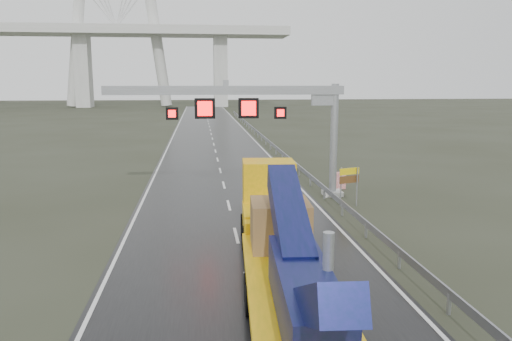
{
  "coord_description": "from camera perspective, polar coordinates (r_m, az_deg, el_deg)",
  "views": [
    {
      "loc": [
        -1.66,
        -13.03,
        7.29
      ],
      "look_at": [
        0.95,
        9.88,
        3.2
      ],
      "focal_mm": 35.0,
      "sensor_mm": 36.0,
      "label": 1
    }
  ],
  "objects": [
    {
      "name": "road",
      "position": [
        53.55,
        -4.66,
        2.21
      ],
      "size": [
        11.0,
        200.0,
        0.02
      ],
      "primitive_type": "cube",
      "color": "black",
      "rests_on": "ground"
    },
    {
      "name": "guardrail",
      "position": [
        44.22,
        3.69,
        1.47
      ],
      "size": [
        0.2,
        140.0,
        1.4
      ],
      "primitive_type": null,
      "color": "gray",
      "rests_on": "ground"
    },
    {
      "name": "sign_gantry",
      "position": [
        31.3,
        0.43,
        6.99
      ],
      "size": [
        14.9,
        1.2,
        7.42
      ],
      "color": "beige",
      "rests_on": "ground"
    },
    {
      "name": "heavy_haul_truck",
      "position": [
        17.7,
        3.16,
        -8.39
      ],
      "size": [
        3.76,
        18.71,
        4.36
      ],
      "rotation": [
        0.0,
        0.0,
        -0.06
      ],
      "color": "#FFB90E",
      "rests_on": "ground"
    },
    {
      "name": "exit_sign_pair",
      "position": [
        30.01,
        10.6,
        -0.96
      ],
      "size": [
        1.31,
        0.52,
        2.35
      ],
      "rotation": [
        0.0,
        0.0,
        0.35
      ],
      "color": "gray",
      "rests_on": "ground"
    },
    {
      "name": "striped_barrier",
      "position": [
        35.06,
        9.63,
        -1.13
      ],
      "size": [
        0.68,
        0.37,
        1.15
      ],
      "primitive_type": "cube",
      "rotation": [
        0.0,
        0.0,
        -0.01
      ],
      "color": "red",
      "rests_on": "ground"
    }
  ]
}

